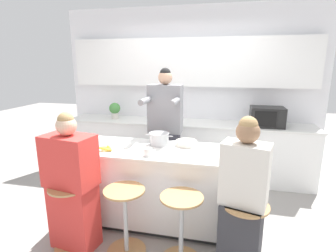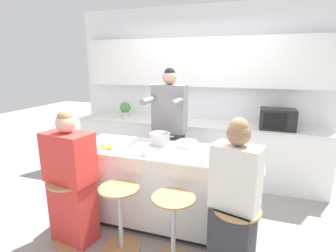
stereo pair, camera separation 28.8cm
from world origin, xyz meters
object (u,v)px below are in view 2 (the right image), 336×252
Objects in this scene: person_seated_near at (234,209)px; bar_stool_center_right at (173,226)px; person_wrapped_blanket at (71,182)px; kitchen_island at (166,186)px; cooking_pot at (160,139)px; bar_stool_leftmost at (70,208)px; person_cooking at (169,136)px; banana_bunch at (107,146)px; bar_stool_center_left at (120,215)px; microwave at (277,119)px; coffee_cup_near at (145,151)px; bar_stool_rightmost at (235,240)px; potted_plant at (125,109)px; fruit_bowl at (187,144)px.

bar_stool_center_right is at bearing -165.76° from person_seated_near.
person_wrapped_blanket is (-1.08, -0.01, 0.27)m from bar_stool_center_right.
kitchen_island is at bearing 158.24° from person_seated_near.
kitchen_island is 6.37× the size of cooking_pot.
person_seated_near is (1.61, 0.03, 0.27)m from bar_stool_leftmost.
cooking_pot is at bearing 48.47° from bar_stool_leftmost.
person_cooking reaches higher than banana_bunch.
person_wrapped_blanket is at bearing -112.40° from banana_bunch.
kitchen_island is 10.97× the size of banana_bunch.
person_cooking is at bearing 58.03° from banana_bunch.
person_seated_near is at bearing -39.45° from cooking_pot.
bar_stool_leftmost is 1.63m from person_seated_near.
person_wrapped_blanket is 0.98× the size of person_seated_near.
kitchen_island reaches higher than bar_stool_center_left.
person_cooking is 1.24× the size of person_seated_near.
microwave is at bearing 29.13° from person_cooking.
coffee_cup_near reaches higher than bar_stool_leftmost.
person_wrapped_blanket is at bearing -132.16° from cooking_pot.
cooking_pot is 1.78m from microwave.
potted_plant is (-2.03, 1.97, 0.68)m from bar_stool_rightmost.
bar_stool_center_left is 1.09m from bar_stool_rightmost.
microwave is (0.39, 1.94, 0.67)m from bar_stool_rightmost.
microwave is at bearing 39.45° from banana_bunch.
person_cooking reaches higher than person_wrapped_blanket.
banana_bunch reaches higher than bar_stool_center_right.
cooking_pot is (-0.12, 0.15, 0.51)m from kitchen_island.
kitchen_island is at bearing 114.84° from bar_stool_center_right.
cooking_pot is (-0.40, 0.74, 0.58)m from bar_stool_center_right.
bar_stool_center_right is 1.02m from cooking_pot.
microwave is (1.21, 1.34, 0.60)m from kitchen_island.
bar_stool_leftmost is 1.00× the size of bar_stool_rightmost.
person_wrapped_blanket is 4.30× the size of cooking_pot.
bar_stool_leftmost and bar_stool_rightmost have the same top height.
bar_stool_rightmost is 2.47× the size of potted_plant.
person_seated_near is 12.05× the size of coffee_cup_near.
bar_stool_center_left and bar_stool_center_right have the same top height.
person_wrapped_blanket reaches higher than bar_stool_center_right.
bar_stool_leftmost is 0.27m from person_wrapped_blanket.
fruit_bowl is (0.46, 0.77, 0.54)m from bar_stool_center_left.
kitchen_island is 1.02m from bar_stool_rightmost.
person_seated_near is at bearing -51.08° from person_cooking.
fruit_bowl is at bearing 128.45° from bar_stool_rightmost.
bar_stool_center_right is 0.47× the size of person_seated_near.
fruit_bowl reaches higher than bar_stool_leftmost.
person_wrapped_blanket is 1.60m from person_seated_near.
bar_stool_leftmost is 0.47× the size of person_seated_near.
potted_plant is (-0.39, 2.00, 0.68)m from bar_stool_leftmost.
fruit_bowl is at bearing 142.73° from person_seated_near.
kitchen_island reaches higher than bar_stool_leftmost.
bar_stool_rightmost is at bearing 8.09° from person_seated_near.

